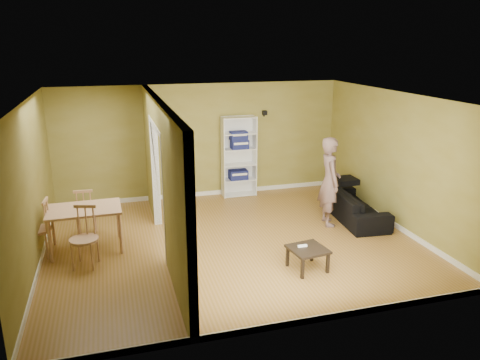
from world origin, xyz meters
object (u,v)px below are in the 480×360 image
dining_table (84,212)px  bookshelf (238,156)px  sofa (355,201)px  person (330,174)px  chair_far (86,211)px  chair_left (37,228)px  coffee_table (308,251)px  chair_near (84,238)px

dining_table → bookshelf: bearing=33.3°
sofa → person: size_ratio=0.95×
person → chair_far: person is taller
person → chair_left: 5.37m
bookshelf → dining_table: size_ratio=1.52×
coffee_table → chair_left: bearing=157.8°
sofa → chair_left: bearing=96.0°
chair_left → chair_near: same height
sofa → chair_near: 5.27m
sofa → chair_far: size_ratio=2.08×
bookshelf → chair_left: size_ratio=1.87×
chair_far → sofa: bearing=176.0°
dining_table → chair_near: chair_near is taller
person → bookshelf: (-1.22, 2.25, -0.10)m
bookshelf → chair_far: bookshelf is taller
chair_near → chair_far: 1.33m
chair_near → chair_far: size_ratio=1.06×
chair_near → chair_far: bearing=107.3°
sofa → bookshelf: 2.89m
sofa → chair_left: (-5.99, -0.11, 0.13)m
dining_table → chair_left: chair_left is taller
sofa → chair_near: size_ratio=1.96×
person → dining_table: bearing=98.6°
person → chair_left: bearing=99.2°
sofa → coffee_table: sofa is taller
bookshelf → coffee_table: (0.04, -3.95, -0.62)m
coffee_table → chair_far: size_ratio=0.59×
person → chair_far: 4.68m
bookshelf → chair_near: (-3.36, -2.88, -0.43)m
person → bookshelf: bearing=37.6°
sofa → coffee_table: 2.57m
chair_left → chair_near: (0.77, -0.63, -0.00)m
chair_left → chair_near: size_ratio=1.00×
sofa → person: person is taller
sofa → dining_table: dining_table is taller
coffee_table → sofa: bearing=44.8°
dining_table → sofa: bearing=0.7°
bookshelf → chair_left: 4.72m
chair_left → chair_far: chair_left is taller
bookshelf → chair_left: (-4.13, -2.25, -0.43)m
person → coffee_table: 2.19m
sofa → coffee_table: bearing=139.7°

